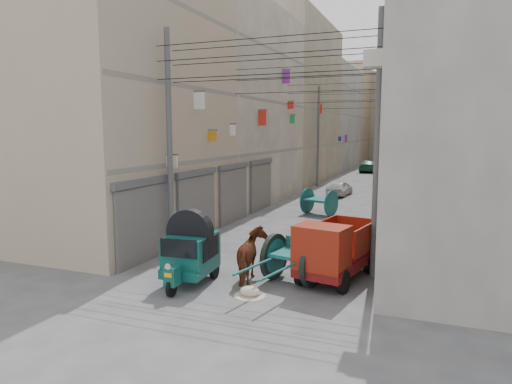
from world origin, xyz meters
The scene contains 18 objects.
ground centered at (0.00, 0.00, 0.00)m, with size 140.00×140.00×0.00m, color #444446.
building_row_left centered at (-8.00, 34.13, 6.46)m, with size 8.00×62.00×14.00m.
building_row_right centered at (8.00, 34.13, 6.46)m, with size 8.00×62.00×14.00m.
end_cap_building centered at (0.00, 66.00, 6.50)m, with size 22.00×10.00×13.00m, color #A0957E.
shutters_left centered at (-3.92, 10.38, 1.49)m, with size 0.18×14.40×2.88m.
signboards centered at (-0.01, 21.66, 3.43)m, with size 8.22×40.52×5.67m.
ac_units centered at (3.65, 7.67, 7.43)m, with size 0.70×6.55×3.35m.
utility_poles centered at (0.00, 17.00, 4.00)m, with size 7.40×22.20×8.00m.
overhead_cables centered at (0.00, 14.40, 6.77)m, with size 7.40×22.52×1.12m.
auto_rickshaw centered at (-1.34, 3.40, 0.99)m, with size 1.50×2.44×1.68m.
tonga_cart centered at (1.47, 4.49, 0.73)m, with size 1.82×3.28×1.40m.
mini_truck centered at (2.53, 4.95, 0.89)m, with size 2.06×3.51×1.85m.
second_cart centered at (-0.43, 15.57, 0.74)m, with size 1.91×1.79×1.38m.
feed_sack centered at (0.70, 3.01, 0.14)m, with size 0.54×0.43×0.27m, color beige.
horse centered at (0.30, 4.19, 0.77)m, with size 0.84×1.83×1.55m, color brown.
distant_car_white centered at (-0.86, 23.29, 0.54)m, with size 1.27×3.14×1.07m, color beige.
distant_car_grey centered at (2.30, 35.58, 0.64)m, with size 1.36×3.89×1.28m, color #585D5A.
distant_car_green centered at (-1.54, 43.03, 0.65)m, with size 1.82×4.48×1.30m, color #216140.
Camera 1 is at (5.24, -8.03, 4.47)m, focal length 32.00 mm.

